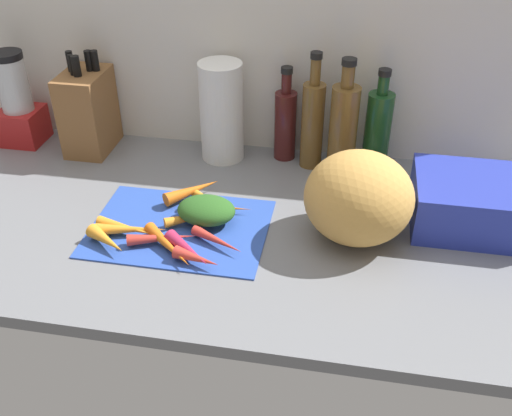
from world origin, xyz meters
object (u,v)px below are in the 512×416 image
carrot_2 (194,217)px  carrot_0 (107,240)px  carrot_9 (162,238)px  carrot_10 (131,229)px  winter_squash (359,198)px  carrot_1 (197,258)px  bottle_1 (313,122)px  carrot_7 (218,241)px  cutting_board (179,227)px  carrot_4 (217,207)px  carrot_5 (211,202)px  bottle_2 (343,128)px  carrot_8 (169,246)px  blender_appliance (18,105)px  dish_rack (473,203)px  carrot_6 (193,190)px  bottle_0 (285,122)px  carrot_11 (190,250)px  carrot_3 (126,228)px  knife_block (88,111)px  paper_towel_roll (222,112)px  bottle_3 (377,131)px

carrot_2 → carrot_0: bearing=-142.0°
carrot_9 → carrot_10: 8.04cm
carrot_2 → winter_squash: (37.33, 1.97, 8.40)cm
carrot_1 → winter_squash: (32.67, 17.11, 8.15)cm
carrot_9 → bottle_1: bearing=55.7°
carrot_7 → carrot_10: bearing=178.9°
cutting_board → winter_squash: bearing=6.5°
carrot_4 → carrot_5: size_ratio=1.32×
carrot_1 → bottle_2: 54.03cm
carrot_0 → carrot_7: 24.44cm
carrot_0 → carrot_8: size_ratio=0.65×
carrot_10 → bottle_1: (36.72, 40.52, 10.60)cm
blender_appliance → dish_rack: size_ratio=0.99×
cutting_board → dish_rack: dish_rack is taller
carrot_9 → dish_rack: bearing=17.0°
carrot_6 → bottle_2: bottle_2 is taller
blender_appliance → bottle_0: blender_appliance is taller
cutting_board → carrot_7: size_ratio=3.00×
carrot_4 → carrot_11: (-1.69, -17.95, 0.60)cm
carrot_2 → carrot_5: carrot_2 is taller
blender_appliance → carrot_1: bearing=-36.0°
blender_appliance → bottle_2: size_ratio=0.85×
bottle_0 → bottle_2: 17.08cm
carrot_2 → carrot_1: bearing=-72.9°
carrot_3 → bottle_0: bottle_0 is taller
carrot_11 → knife_block: knife_block is taller
cutting_board → carrot_4: size_ratio=2.46×
carrot_6 → paper_towel_roll: size_ratio=0.56×
carrot_5 → blender_appliance: 67.64cm
knife_block → bottle_3: 79.54cm
cutting_board → winter_squash: size_ratio=1.69×
carrot_9 → paper_towel_roll: bearing=84.4°
carrot_2 → bottle_1: (23.98, 32.85, 10.80)cm
carrot_5 → carrot_8: bearing=-103.8°
carrot_6 → dish_rack: 66.93cm
winter_squash → bottle_0: bearing=121.6°
cutting_board → carrot_8: size_ratio=2.40×
carrot_4 → knife_block: bearing=148.4°
carrot_5 → carrot_11: carrot_11 is taller
carrot_8 → bottle_2: 55.60cm
carrot_0 → carrot_6: 26.73cm
bottle_2 → carrot_0: bearing=-138.5°
carrot_11 → bottle_0: bearing=74.3°
carrot_11 → winter_squash: size_ratio=0.56×
carrot_11 → bottle_2: 53.26cm
carrot_6 → carrot_9: size_ratio=1.00×
carrot_3 → carrot_11: (16.75, -5.69, 0.29)cm
carrot_4 → bottle_2: bottle_2 is taller
carrot_7 → winter_squash: size_ratio=0.56×
carrot_4 → carrot_6: size_ratio=1.09×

